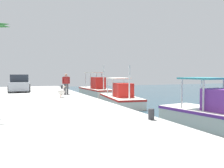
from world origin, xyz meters
name	(u,v)px	position (x,y,z in m)	size (l,w,h in m)	color
quay_pier	(18,111)	(0.00, -5.00, 0.40)	(36.00, 10.00, 0.80)	#B2B2AD
fishing_boat_nearest	(96,90)	(-10.11, 2.77, 0.70)	(6.47, 2.07, 3.32)	silver
fishing_boat_second	(121,98)	(-2.71, 2.41, 0.58)	(6.07, 2.70, 3.07)	silver
fishing_boat_third	(211,114)	(5.87, 3.11, 0.63)	(4.84, 2.76, 2.68)	silver
pelican	(62,92)	(-2.72, -2.10, 1.20)	(0.82, 0.82, 0.82)	tan
fisherman_standing	(66,83)	(-5.10, -1.33, 1.72)	(0.29, 0.61, 1.66)	#3F3F42
parked_car	(20,84)	(-9.91, -4.75, 1.52)	(4.18, 2.03, 1.57)	black
mooring_bollard_nearest	(62,87)	(-12.15, -0.45, 0.98)	(0.24, 0.24, 0.37)	#333338
mooring_bollard_second	(151,114)	(6.65, -0.45, 1.00)	(0.22, 0.22, 0.39)	#333338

